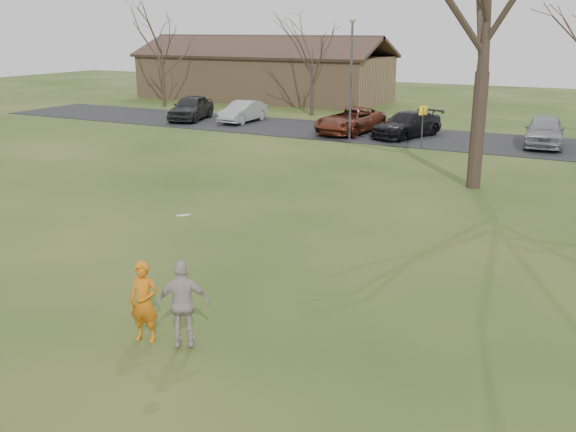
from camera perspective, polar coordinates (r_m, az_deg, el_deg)
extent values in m
plane|color=#1E380F|center=(12.21, -8.89, -11.54)|extent=(120.00, 120.00, 0.00)
cube|color=black|center=(34.68, 16.35, 6.37)|extent=(62.00, 6.50, 0.04)
imported|color=#CB6810|center=(12.31, -12.71, -7.48)|extent=(0.64, 0.50, 1.56)
imported|color=#232325|center=(41.61, -8.63, 9.54)|extent=(2.99, 4.90, 1.56)
imported|color=#98999E|center=(40.22, -4.03, 9.26)|extent=(1.39, 3.97, 1.31)
imported|color=#5E2516|center=(36.11, 5.54, 8.49)|extent=(2.88, 5.27, 1.40)
imported|color=black|center=(35.21, 10.56, 8.04)|extent=(3.29, 4.97, 1.34)
imported|color=gray|center=(34.23, 21.88, 7.04)|extent=(2.16, 4.56, 1.51)
imported|color=#B1A09F|center=(11.78, -9.30, -7.72)|extent=(1.03, 0.84, 1.63)
cylinder|color=white|center=(11.39, -9.32, 0.08)|extent=(0.28, 0.27, 0.13)
cube|color=#8C6D4C|center=(53.77, -2.21, 12.23)|extent=(20.00, 8.00, 3.50)
cube|color=#33231C|center=(51.87, -3.40, 14.82)|extent=(20.60, 4.40, 1.78)
cube|color=#33231C|center=(55.43, -1.16, 14.95)|extent=(20.60, 4.40, 1.78)
cube|color=#38281E|center=(53.63, -2.25, 15.64)|extent=(20.60, 0.45, 0.20)
cylinder|color=#47474C|center=(33.63, 5.62, 11.78)|extent=(0.12, 0.12, 6.00)
sphere|color=beige|center=(33.53, 5.78, 17.06)|extent=(0.34, 0.34, 0.34)
cylinder|color=#47474C|center=(32.10, 11.87, 7.69)|extent=(0.06, 0.06, 2.00)
cube|color=yellow|center=(31.99, 11.96, 9.20)|extent=(0.35, 0.35, 0.45)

